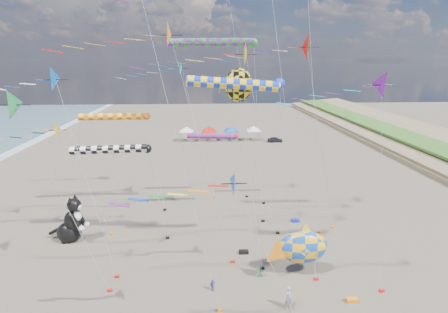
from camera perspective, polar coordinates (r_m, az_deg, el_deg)
delta_kite_0 at (r=34.56m, az=11.50°, el=16.83°), size 12.91×2.58×20.00m
delta_kite_1 at (r=32.56m, az=0.23°, el=15.83°), size 13.71×2.23×19.12m
delta_kite_3 at (r=27.58m, az=-9.88°, el=18.40°), size 12.71×2.06×20.37m
delta_kite_5 at (r=19.70m, az=-1.82°, el=-5.16°), size 10.97×1.59×11.74m
delta_kite_6 at (r=28.08m, az=-27.02°, el=10.49°), size 9.21×2.00×17.15m
delta_kite_7 at (r=24.89m, az=21.14°, el=10.31°), size 8.83×1.89×16.95m
delta_kite_9 at (r=42.88m, az=-7.45°, el=13.71°), size 10.52×2.02×17.62m
delta_kite_10 at (r=37.20m, az=-27.18°, el=3.12°), size 10.79×1.88×11.89m
delta_kite_11 at (r=27.22m, az=-30.95°, el=6.54°), size 11.78×2.32×15.69m
windsock_0 at (r=34.18m, az=-17.59°, el=1.07°), size 8.78×0.83×9.84m
windsock_1 at (r=40.73m, az=-17.07°, el=6.18°), size 9.06×0.82×11.83m
windsock_2 at (r=35.47m, az=-1.43°, el=18.00°), size 10.00×0.84×19.53m
windsock_3 at (r=43.75m, az=-1.54°, el=3.30°), size 7.79×0.70×8.67m
windsock_4 at (r=28.15m, az=2.43°, el=11.68°), size 9.08×0.89×16.11m
angelfish_kite at (r=28.44m, az=2.01°, el=11.33°), size 3.74×3.02×16.85m
cat_inflatable at (r=38.05m, az=-23.81°, el=-9.18°), size 3.96×2.68×4.89m
fish_inflatable at (r=30.58m, az=12.61°, el=-14.22°), size 5.78×2.96×4.68m
person_adult at (r=27.63m, az=10.52°, el=-21.68°), size 0.76×0.67×1.74m
child_green at (r=30.60m, az=6.05°, el=-18.27°), size 0.52×0.42×0.99m
child_blue at (r=29.08m, az=-1.90°, el=-20.22°), size 0.59×0.54×0.97m
kite_bag_0 at (r=40.47m, az=11.57°, el=-10.20°), size 0.90×0.44×0.30m
kite_bag_2 at (r=33.86m, az=3.23°, el=-15.29°), size 0.90×0.44×0.30m
kite_bag_3 at (r=29.75m, az=20.17°, el=-21.15°), size 0.90×0.44×0.30m
tent_row at (r=77.95m, az=-0.61°, el=4.84°), size 19.20×4.20×3.80m
parked_car at (r=78.08m, az=8.36°, el=2.77°), size 3.46×1.47×1.17m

